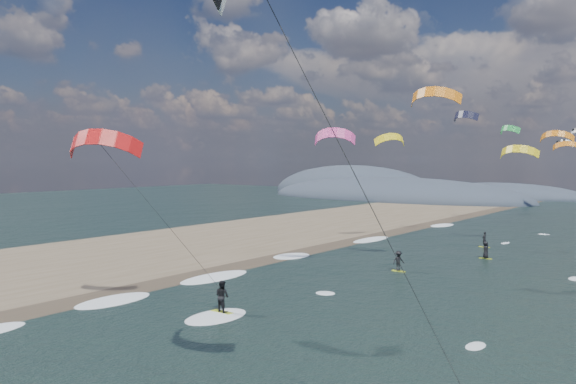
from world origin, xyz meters
The scene contains 9 objects.
ground centered at (0.00, 0.00, 0.00)m, with size 260.00×260.00×0.00m, color black.
sand_strip centered at (-24.00, 10.00, 0.00)m, with size 26.00×240.00×0.00m, color brown.
wet_sand_strip centered at (-12.00, 10.00, 0.00)m, with size 3.00×240.00×0.00m, color #382D23.
coastal_hills centered at (-44.84, 107.86, 0.00)m, with size 80.00×41.00×15.00m.
kitesurfer_near_a centered at (11.06, -2.96, 11.23)m, with size 7.50×8.18×15.27m.
kitesurfer_near_b centered at (-5.37, 3.90, 7.30)m, with size 7.31×9.02×11.46m.
far_kitesurfers centered at (0.84, 31.55, 0.81)m, with size 4.67×17.70×1.67m.
bg_kite_field centered at (-0.29, 52.19, 12.27)m, with size 13.85×71.62×5.47m.
shoreline_surf centered at (-10.80, 14.75, 0.00)m, with size 2.40×79.40×0.11m.
Camera 1 is at (20.06, -14.92, 8.99)m, focal length 35.00 mm.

